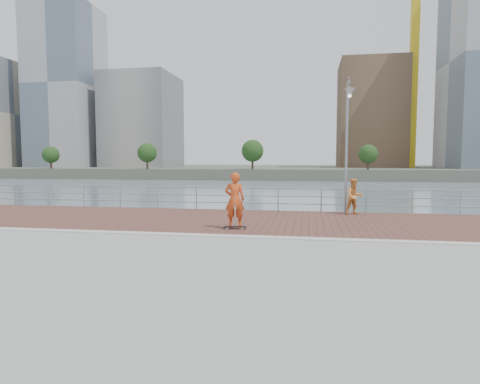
% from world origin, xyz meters
% --- Properties ---
extents(water, '(400.00, 400.00, 0.00)m').
position_xyz_m(water, '(0.00, 0.00, -2.00)').
color(water, slate).
rests_on(water, ground).
extents(seawall, '(40.00, 24.00, 2.00)m').
position_xyz_m(seawall, '(0.00, -5.00, -1.00)').
color(seawall, gray).
rests_on(seawall, ground).
extents(brick_lane, '(40.00, 6.80, 0.02)m').
position_xyz_m(brick_lane, '(0.00, 3.60, 0.01)').
color(brick_lane, brown).
rests_on(brick_lane, seawall).
extents(curb, '(40.00, 0.40, 0.06)m').
position_xyz_m(curb, '(0.00, 0.00, 0.03)').
color(curb, '#B7B5AD').
rests_on(curb, seawall).
extents(far_shore, '(320.00, 95.00, 2.50)m').
position_xyz_m(far_shore, '(0.00, 122.50, -0.75)').
color(far_shore, '#4C5142').
rests_on(far_shore, ground).
extents(guardrail, '(39.06, 0.06, 1.13)m').
position_xyz_m(guardrail, '(0.00, 7.00, 0.69)').
color(guardrail, '#8C9EA8').
rests_on(guardrail, brick_lane).
extents(street_lamp, '(0.42, 1.23, 5.82)m').
position_xyz_m(street_lamp, '(4.16, 6.07, 4.14)').
color(street_lamp, gray).
rests_on(street_lamp, brick_lane).
extents(skateboard, '(0.84, 0.34, 0.09)m').
position_xyz_m(skateboard, '(-0.10, 1.48, 0.09)').
color(skateboard, black).
rests_on(skateboard, brick_lane).
extents(skateboarder, '(0.77, 0.57, 1.93)m').
position_xyz_m(skateboarder, '(-0.10, 1.48, 1.07)').
color(skateboarder, '#C8451A').
rests_on(skateboarder, skateboard).
extents(bystander, '(0.93, 0.81, 1.64)m').
position_xyz_m(bystander, '(4.51, 6.15, 0.84)').
color(bystander, '#DE8F41').
rests_on(bystander, brick_lane).
extents(tower_crane, '(47.00, 2.00, 50.70)m').
position_xyz_m(tower_crane, '(27.36, 104.00, 33.50)').
color(tower_crane, gold).
rests_on(tower_crane, far_shore).
extents(skyline, '(233.00, 41.00, 67.06)m').
position_xyz_m(skyline, '(29.21, 104.30, 23.71)').
color(skyline, '#ADA38E').
rests_on(skyline, far_shore).
extents(shoreline_trees, '(109.45, 4.95, 6.60)m').
position_xyz_m(shoreline_trees, '(-4.87, 77.00, 4.30)').
color(shoreline_trees, '#473323').
rests_on(shoreline_trees, far_shore).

